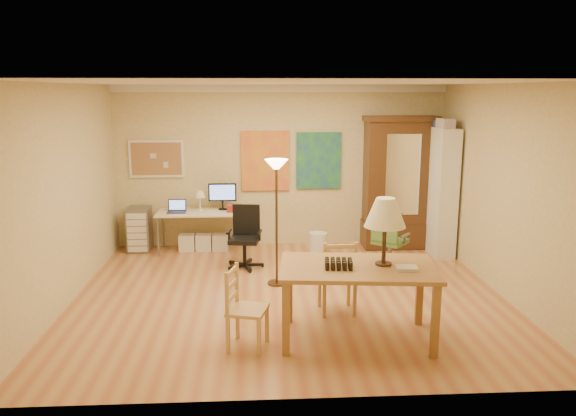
{
  "coord_description": "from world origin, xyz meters",
  "views": [
    {
      "loc": [
        -0.41,
        -6.89,
        2.61
      ],
      "look_at": [
        0.01,
        0.3,
        1.1
      ],
      "focal_mm": 35.0,
      "sensor_mm": 36.0,
      "label": 1
    }
  ],
  "objects": [
    {
      "name": "corkboard",
      "position": [
        -2.05,
        2.47,
        1.5
      ],
      "size": [
        0.9,
        0.04,
        0.62
      ],
      "primitive_type": "cube",
      "color": "#9B7649",
      "rests_on": "floor"
    },
    {
      "name": "bookshelf",
      "position": [
        2.55,
        1.8,
        1.01
      ],
      "size": [
        0.31,
        0.81,
        2.04
      ],
      "color": "white",
      "rests_on": "floor"
    },
    {
      "name": "computer_desk",
      "position": [
        -1.26,
        2.15,
        0.41
      ],
      "size": [
        1.47,
        0.64,
        1.11
      ],
      "color": "beige",
      "rests_on": "floor"
    },
    {
      "name": "drawer_cart",
      "position": [
        -2.34,
        2.22,
        0.36
      ],
      "size": [
        0.36,
        0.44,
        0.73
      ],
      "color": "slate",
      "rests_on": "floor"
    },
    {
      "name": "armoire",
      "position": [
        1.97,
        2.24,
        0.96
      ],
      "size": [
        1.2,
        0.57,
        2.2
      ],
      "color": "#3A250F",
      "rests_on": "floor"
    },
    {
      "name": "floor",
      "position": [
        0.0,
        0.0,
        0.0
      ],
      "size": [
        5.5,
        5.5,
        0.0
      ],
      "primitive_type": "plane",
      "color": "#AE633D",
      "rests_on": "ground"
    },
    {
      "name": "office_chair_green",
      "position": [
        1.54,
        0.97,
        0.25
      ],
      "size": [
        0.6,
        0.6,
        0.93
      ],
      "color": "slate",
      "rests_on": "floor"
    },
    {
      "name": "art_panel_right",
      "position": [
        0.65,
        2.47,
        1.45
      ],
      "size": [
        0.75,
        0.04,
        0.95
      ],
      "primitive_type": "cube",
      "color": "#215487",
      "rests_on": "floor"
    },
    {
      "name": "crown_molding",
      "position": [
        0.0,
        2.46,
        2.64
      ],
      "size": [
        5.5,
        0.08,
        0.12
      ],
      "primitive_type": "cube",
      "color": "white",
      "rests_on": "floor"
    },
    {
      "name": "wastebin",
      "position": [
        0.58,
        1.77,
        0.19
      ],
      "size": [
        0.3,
        0.3,
        0.37
      ],
      "primitive_type": "cylinder",
      "color": "silver",
      "rests_on": "floor"
    },
    {
      "name": "art_panel_left",
      "position": [
        -0.25,
        2.47,
        1.45
      ],
      "size": [
        0.8,
        0.04,
        1.0
      ],
      "primitive_type": "cube",
      "color": "gold",
      "rests_on": "floor"
    },
    {
      "name": "office_chair_black",
      "position": [
        -0.59,
        1.23,
        0.25
      ],
      "size": [
        0.57,
        0.57,
        0.93
      ],
      "color": "black",
      "rests_on": "floor"
    },
    {
      "name": "dining_table",
      "position": [
        0.75,
        -1.32,
        0.97
      ],
      "size": [
        1.71,
        1.13,
        1.53
      ],
      "color": "brown",
      "rests_on": "floor"
    },
    {
      "name": "ladder_chair_back",
      "position": [
        0.54,
        -0.6,
        0.42
      ],
      "size": [
        0.44,
        0.42,
        0.9
      ],
      "color": "tan",
      "rests_on": "floor"
    },
    {
      "name": "torchiere_lamp",
      "position": [
        -0.14,
        0.44,
        1.38
      ],
      "size": [
        0.31,
        0.31,
        1.72
      ],
      "color": "#3F2C19",
      "rests_on": "floor"
    },
    {
      "name": "ladder_chair_left",
      "position": [
        -0.54,
        -1.46,
        0.4
      ],
      "size": [
        0.46,
        0.48,
        0.85
      ],
      "color": "tan",
      "rests_on": "floor"
    }
  ]
}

